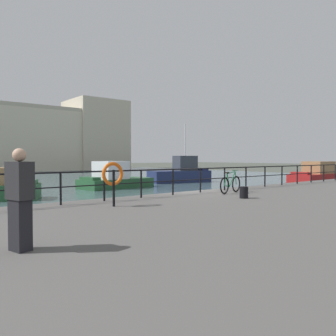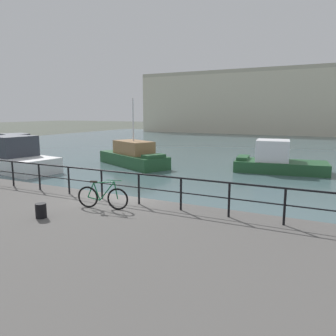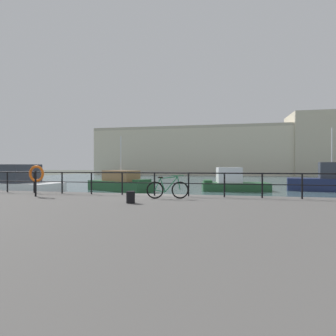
% 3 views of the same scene
% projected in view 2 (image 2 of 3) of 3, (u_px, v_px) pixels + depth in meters
% --- Properties ---
extents(ground_plane, '(240.00, 240.00, 0.00)m').
position_uv_depth(ground_plane, '(120.00, 220.00, 12.61)').
color(ground_plane, '#4C5147').
extents(water_basin, '(80.00, 60.00, 0.01)m').
position_uv_depth(water_basin, '(264.00, 147.00, 39.21)').
color(water_basin, '#476066').
rests_on(water_basin, ground_plane).
extents(harbor_building, '(60.14, 11.07, 14.76)m').
position_uv_depth(harbor_building, '(322.00, 102.00, 59.57)').
color(harbor_building, beige).
rests_on(harbor_building, ground_plane).
extents(moored_small_launch, '(6.62, 4.51, 2.05)m').
position_uv_depth(moored_small_launch, '(14.00, 146.00, 32.96)').
color(moored_small_launch, maroon).
rests_on(moored_small_launch, water_basin).
extents(moored_cabin_cruiser, '(6.47, 3.46, 2.24)m').
position_uv_depth(moored_cabin_cruiser, '(277.00, 161.00, 22.82)').
color(moored_cabin_cruiser, '#23512D').
rests_on(moored_cabin_cruiser, water_basin).
extents(moored_harbor_tender, '(7.21, 5.13, 5.20)m').
position_uv_depth(moored_harbor_tender, '(133.00, 156.00, 25.48)').
color(moored_harbor_tender, '#23512D').
rests_on(moored_harbor_tender, water_basin).
extents(moored_blue_motorboat, '(8.49, 3.97, 2.50)m').
position_uv_depth(moored_blue_motorboat, '(11.00, 158.00, 23.43)').
color(moored_blue_motorboat, white).
rests_on(moored_blue_motorboat, water_basin).
extents(quay_railing, '(25.31, 0.07, 1.08)m').
position_uv_depth(quay_railing, '(102.00, 179.00, 11.74)').
color(quay_railing, black).
rests_on(quay_railing, quay_promenade).
extents(parked_bicycle, '(1.74, 0.44, 0.98)m').
position_uv_depth(parked_bicycle, '(103.00, 197.00, 10.55)').
color(parked_bicycle, black).
rests_on(parked_bicycle, quay_promenade).
extents(mooring_bollard, '(0.32, 0.32, 0.44)m').
position_uv_depth(mooring_bollard, '(41.00, 211.00, 9.67)').
color(mooring_bollard, black).
rests_on(mooring_bollard, quay_promenade).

